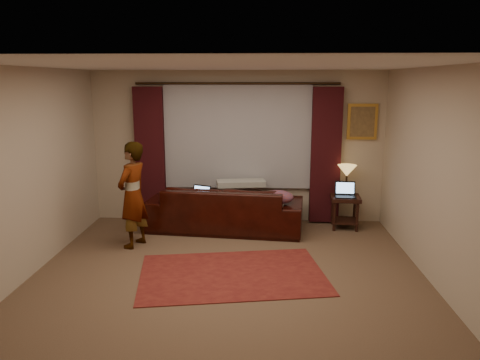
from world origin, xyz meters
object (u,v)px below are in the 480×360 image
at_px(sofa, 225,200).
at_px(laptop_sofa, 198,194).
at_px(person, 133,195).
at_px(tiffany_lamp, 346,180).
at_px(end_table, 345,212).
at_px(laptop_table, 346,190).

bearing_deg(sofa, laptop_sofa, 22.16).
bearing_deg(person, laptop_sofa, 150.33).
height_order(sofa, tiffany_lamp, tiffany_lamp).
height_order(laptop_sofa, tiffany_lamp, tiffany_lamp).
height_order(end_table, person, person).
distance_m(sofa, tiffany_lamp, 2.05).
distance_m(laptop_sofa, tiffany_lamp, 2.49).
bearing_deg(laptop_table, laptop_sofa, -169.85).
bearing_deg(tiffany_lamp, person, -161.06).
xyz_separation_m(laptop_table, person, (-3.27, -0.95, 0.12)).
height_order(sofa, laptop_sofa, sofa).
distance_m(laptop_sofa, laptop_table, 2.42).
distance_m(laptop_table, person, 3.41).
bearing_deg(person, sofa, 143.35).
height_order(sofa, person, person).
bearing_deg(tiffany_lamp, end_table, -102.32).
height_order(end_table, laptop_table, laptop_table).
bearing_deg(tiffany_lamp, laptop_table, -102.35).
bearing_deg(laptop_table, sofa, -172.31).
bearing_deg(end_table, tiffany_lamp, 77.68).
bearing_deg(end_table, person, -162.77).
relative_size(sofa, end_table, 4.59).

